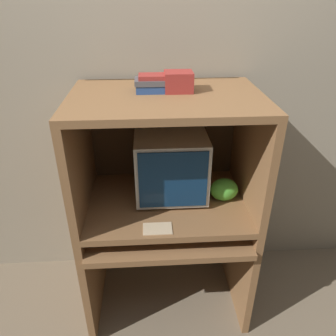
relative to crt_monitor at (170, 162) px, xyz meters
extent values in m
cube|color=gray|center=(-0.03, 0.30, 0.32)|extent=(6.00, 0.06, 2.60)
cube|color=brown|center=(-0.49, -0.09, -0.65)|extent=(0.04, 0.66, 0.67)
cube|color=brown|center=(0.43, -0.09, -0.65)|extent=(0.04, 0.66, 0.67)
cube|color=brown|center=(-0.03, -0.23, -0.33)|extent=(0.88, 0.43, 0.04)
cube|color=brown|center=(-0.49, -0.09, -0.25)|extent=(0.04, 0.66, 0.11)
cube|color=brown|center=(0.43, -0.09, -0.25)|extent=(0.04, 0.66, 0.11)
cube|color=brown|center=(-0.03, -0.09, -0.22)|extent=(0.88, 0.66, 0.04)
cube|color=brown|center=(-0.49, -0.09, 0.11)|extent=(0.04, 0.66, 0.62)
cube|color=brown|center=(0.43, -0.09, 0.11)|extent=(0.04, 0.66, 0.62)
cube|color=brown|center=(-0.03, -0.09, 0.40)|extent=(0.88, 0.66, 0.04)
cube|color=#48321E|center=(-0.03, 0.23, 0.11)|extent=(0.88, 0.01, 0.62)
cylinder|color=beige|center=(0.00, 0.00, -0.19)|extent=(0.22, 0.22, 0.02)
cube|color=beige|center=(0.00, 0.00, 0.00)|extent=(0.39, 0.42, 0.36)
cube|color=navy|center=(0.00, -0.21, 0.00)|extent=(0.36, 0.01, 0.32)
cube|color=black|center=(-0.01, -0.22, -0.30)|extent=(0.43, 0.13, 0.02)
cube|color=#333335|center=(-0.01, -0.22, -0.29)|extent=(0.40, 0.10, 0.01)
ellipsoid|color=#28282B|center=(0.26, -0.21, -0.30)|extent=(0.06, 0.04, 0.03)
ellipsoid|color=green|center=(0.30, -0.10, -0.13)|extent=(0.16, 0.12, 0.13)
cube|color=navy|center=(-0.09, -0.03, 0.44)|extent=(0.16, 0.12, 0.04)
cube|color=#4C4C51|center=(-0.10, -0.03, 0.47)|extent=(0.15, 0.12, 0.03)
cube|color=maroon|center=(-0.09, -0.04, 0.49)|extent=(0.14, 0.10, 0.02)
cube|color=#CCB28C|center=(-0.09, -0.35, -0.20)|extent=(0.15, 0.10, 0.00)
cube|color=maroon|center=(0.04, -0.04, 0.47)|extent=(0.14, 0.12, 0.10)
camera|label=1|loc=(-0.12, -1.65, 0.88)|focal=35.00mm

